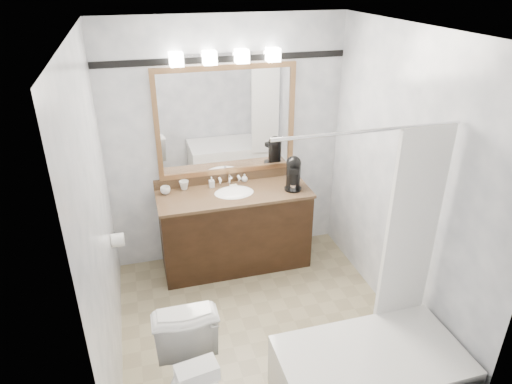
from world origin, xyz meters
TOP-DOWN VIEW (x-y plane):
  - room at (0.00, 0.00)m, footprint 2.42×2.62m
  - vanity at (0.00, 1.02)m, footprint 1.53×0.58m
  - mirror at (0.00, 1.28)m, footprint 1.40×0.04m
  - vanity_light_bar at (0.00, 1.23)m, footprint 1.02×0.14m
  - accent_stripe at (0.00, 1.29)m, footprint 2.40×0.01m
  - bathtub at (0.55, -0.90)m, footprint 1.30×0.75m
  - tp_roll at (-1.14, 0.66)m, footprint 0.11×0.12m
  - tissue_box at (-0.71, -1.12)m, footprint 0.25×0.16m
  - coffee_maker at (0.60, 0.97)m, footprint 0.18×0.22m
  - cup_left at (-0.66, 1.17)m, footprint 0.12×0.12m
  - cup_right at (-0.47, 1.23)m, footprint 0.12×0.12m
  - soap_bottle_a at (-0.19, 1.20)m, footprint 0.05×0.05m
  - soap_bottle_b at (0.16, 1.23)m, footprint 0.09×0.09m
  - soap_bar at (0.02, 1.13)m, footprint 0.08×0.05m

SIDE VIEW (x-z plane):
  - bathtub at x=0.55m, z-range -0.70..1.26m
  - vanity at x=0.00m, z-range -0.04..0.93m
  - tp_roll at x=-1.14m, z-range 0.64..0.76m
  - tissue_box at x=-0.71m, z-range 0.80..0.90m
  - soap_bar at x=0.02m, z-range 0.85..0.87m
  - cup_left at x=-0.66m, z-range 0.85..0.93m
  - soap_bottle_b at x=0.16m, z-range 0.85..0.94m
  - cup_right at x=-0.47m, z-range 0.85..0.94m
  - soap_bottle_a at x=-0.19m, z-range 0.85..0.96m
  - coffee_maker at x=0.60m, z-range 0.85..1.19m
  - room at x=0.00m, z-range -0.01..2.51m
  - mirror at x=0.00m, z-range 0.95..2.05m
  - accent_stripe at x=0.00m, z-range 2.07..2.13m
  - vanity_light_bar at x=0.00m, z-range 2.07..2.19m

